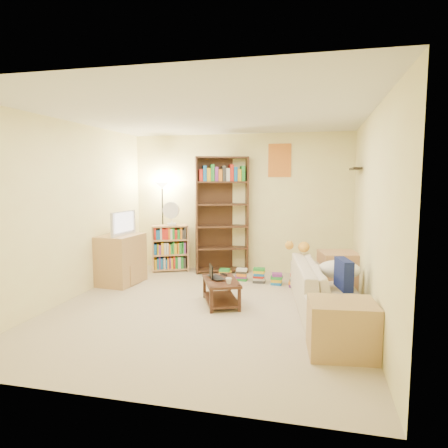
# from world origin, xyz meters

# --- Properties ---
(room) EXTENTS (4.50, 4.54, 2.52)m
(room) POSITION_xyz_m (0.00, 0.01, 1.62)
(room) COLOR beige
(room) RESTS_ON ground
(sofa) EXTENTS (2.30, 1.41, 0.60)m
(sofa) POSITION_xyz_m (1.55, 0.37, 0.30)
(sofa) COLOR beige
(sofa) RESTS_ON ground
(navy_pillow) EXTENTS (0.21, 0.41, 0.36)m
(navy_pillow) POSITION_xyz_m (1.71, -0.06, 0.58)
(navy_pillow) COLOR #121C52
(navy_pillow) RESTS_ON sofa
(cream_blanket) EXTENTS (0.56, 0.40, 0.24)m
(cream_blanket) POSITION_xyz_m (1.69, 0.44, 0.52)
(cream_blanket) COLOR white
(cream_blanket) RESTS_ON sofa
(tabby_cat) EXTENTS (0.48, 0.22, 0.16)m
(tabby_cat) POSITION_xyz_m (1.17, 1.12, 0.68)
(tabby_cat) COLOR gold
(tabby_cat) RESTS_ON sofa
(coffee_table) EXTENTS (0.70, 0.88, 0.34)m
(coffee_table) POSITION_xyz_m (0.14, 0.23, 0.21)
(coffee_table) COLOR #3C2417
(coffee_table) RESTS_ON ground
(laptop) EXTENTS (0.57, 0.57, 0.03)m
(laptop) POSITION_xyz_m (0.10, 0.29, 0.36)
(laptop) COLOR black
(laptop) RESTS_ON coffee_table
(laptop_screen) EXTENTS (0.11, 0.24, 0.17)m
(laptop_screen) POSITION_xyz_m (-0.00, 0.25, 0.45)
(laptop_screen) COLOR white
(laptop_screen) RESTS_ON laptop
(mug) EXTENTS (0.17, 0.17, 0.08)m
(mug) POSITION_xyz_m (0.29, 0.04, 0.38)
(mug) COLOR white
(mug) RESTS_ON coffee_table
(tv_remote) EXTENTS (0.12, 0.13, 0.02)m
(tv_remote) POSITION_xyz_m (0.12, 0.50, 0.35)
(tv_remote) COLOR black
(tv_remote) RESTS_ON coffee_table
(tv_stand) EXTENTS (0.60, 0.80, 0.80)m
(tv_stand) POSITION_xyz_m (-1.70, 0.91, 0.40)
(tv_stand) COLOR tan
(tv_stand) RESTS_ON ground
(television) EXTENTS (0.68, 0.22, 0.38)m
(television) POSITION_xyz_m (-1.70, 0.91, 0.99)
(television) COLOR black
(television) RESTS_ON tv_stand
(tall_bookshelf) EXTENTS (0.99, 0.62, 2.09)m
(tall_bookshelf) POSITION_xyz_m (-0.29, 2.05, 1.10)
(tall_bookshelf) COLOR #4A2E1C
(tall_bookshelf) RESTS_ON ground
(short_bookshelf) EXTENTS (0.71, 0.51, 0.85)m
(short_bookshelf) POSITION_xyz_m (-1.24, 1.93, 0.43)
(short_bookshelf) COLOR tan
(short_bookshelf) RESTS_ON ground
(desk_fan) EXTENTS (0.30, 0.17, 0.43)m
(desk_fan) POSITION_xyz_m (-1.19, 1.89, 1.08)
(desk_fan) COLOR white
(desk_fan) RESTS_ON short_bookshelf
(floor_lamp) EXTENTS (0.28, 0.28, 1.64)m
(floor_lamp) POSITION_xyz_m (-1.42, 2.05, 1.30)
(floor_lamp) COLOR black
(floor_lamp) RESTS_ON ground
(side_table) EXTENTS (0.64, 0.64, 0.61)m
(side_table) POSITION_xyz_m (1.72, 1.20, 0.31)
(side_table) COLOR tan
(side_table) RESTS_ON ground
(end_cabinet) EXTENTS (0.69, 0.60, 0.53)m
(end_cabinet) POSITION_xyz_m (1.65, -1.00, 0.26)
(end_cabinet) COLOR tan
(end_cabinet) RESTS_ON ground
(book_stacks) EXTENTS (1.40, 0.42, 0.24)m
(book_stacks) POSITION_xyz_m (0.51, 1.46, 0.10)
(book_stacks) COLOR red
(book_stacks) RESTS_ON ground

